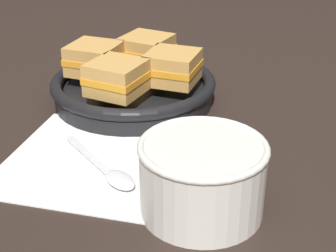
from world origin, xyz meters
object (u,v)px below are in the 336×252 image
object	(u,v)px
skillet	(134,89)
sandwich_far_right	(95,59)
sandwich_near_right	(173,67)
sandwich_near_left	(117,77)
sandwich_far_left	(146,50)
spoon	(111,172)
soup_bowl	(202,174)

from	to	relation	value
skillet	sandwich_far_right	size ratio (longest dim) A/B	3.14
sandwich_near_right	sandwich_near_left	bearing A→B (deg)	-136.86
sandwich_near_right	sandwich_far_right	distance (m)	0.13
sandwich_far_left	sandwich_far_right	xyz separation A→B (m)	(-0.07, -0.06, 0.00)
spoon	sandwich_far_right	distance (m)	0.25
sandwich_far_right	sandwich_near_right	bearing A→B (deg)	-1.86
sandwich_near_left	sandwich_far_right	distance (m)	0.09
soup_bowl	sandwich_near_left	xyz separation A→B (m)	(-0.16, 0.19, 0.02)
sandwich_near_right	sandwich_far_left	distance (m)	0.09
skillet	sandwich_far_right	distance (m)	0.08
spoon	sandwich_far_left	world-z (taller)	sandwich_far_left
sandwich_near_right	spoon	bearing A→B (deg)	-95.03
soup_bowl	sandwich_far_right	world-z (taller)	sandwich_far_right
sandwich_far_left	spoon	bearing A→B (deg)	-81.40
skillet	sandwich_near_left	distance (m)	0.08
soup_bowl	sandwich_near_left	distance (m)	0.25
soup_bowl	skillet	size ratio (longest dim) A/B	0.53
spoon	sandwich_far_right	world-z (taller)	sandwich_far_right
spoon	skillet	xyz separation A→B (m)	(-0.04, 0.22, 0.01)
soup_bowl	sandwich_far_left	distance (m)	0.35
sandwich_near_left	soup_bowl	bearing A→B (deg)	-48.99
spoon	soup_bowl	bearing A→B (deg)	23.09
spoon	sandwich_near_right	world-z (taller)	sandwich_near_right
soup_bowl	sandwich_near_left	world-z (taller)	sandwich_near_left
spoon	sandwich_far_left	distance (m)	0.29
skillet	sandwich_near_left	xyz separation A→B (m)	(-0.00, -0.06, 0.04)
spoon	skillet	world-z (taller)	skillet
spoon	sandwich_far_right	xyz separation A→B (m)	(-0.11, 0.22, 0.06)
soup_bowl	spoon	world-z (taller)	soup_bowl
sandwich_near_left	sandwich_far_left	size ratio (longest dim) A/B	0.99
soup_bowl	sandwich_far_left	xyz separation A→B (m)	(-0.16, 0.32, 0.02)
spoon	sandwich_near_left	bearing A→B (deg)	146.57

